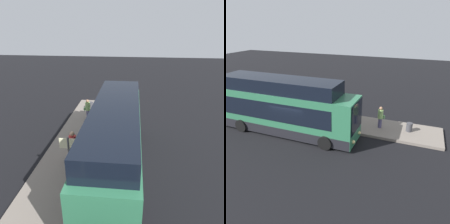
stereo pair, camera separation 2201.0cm
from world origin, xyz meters
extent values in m
plane|color=black|center=(0.00, 0.00, 0.00)|extent=(80.00, 80.00, 0.00)
cube|color=slate|center=(0.00, 3.16, 0.10)|extent=(20.00, 3.11, 0.20)
cube|color=#2D704C|center=(-0.80, 0.24, 1.66)|extent=(10.56, 2.40, 2.99)
cube|color=black|center=(-0.80, 0.24, 0.52)|extent=(10.51, 2.42, 0.70)
cube|color=black|center=(-1.06, 0.24, 2.02)|extent=(8.66, 2.43, 1.32)
cube|color=black|center=(4.50, 0.24, 2.10)|extent=(0.06, 2.12, 1.92)
sphere|color=#F9E58C|center=(4.52, 0.90, 0.62)|extent=(0.24, 0.24, 0.24)
sphere|color=#F9E58C|center=(4.52, -0.42, 0.62)|extent=(0.24, 0.24, 0.24)
cylinder|color=black|center=(2.79, 1.44, 0.47)|extent=(0.95, 0.30, 0.95)
cylinder|color=black|center=(2.79, -0.96, 0.47)|extent=(0.95, 0.30, 0.95)
cylinder|color=black|center=(-4.07, 1.44, 0.47)|extent=(0.95, 0.30, 0.95)
cylinder|color=black|center=(-4.07, -0.96, 0.47)|extent=(0.95, 0.30, 0.95)
cube|color=black|center=(-1.22, 0.24, 3.62)|extent=(8.98, 2.21, 0.92)
cylinder|color=#4C476B|center=(5.50, 3.09, 0.58)|extent=(0.38, 0.38, 0.76)
cylinder|color=#8CB766|center=(5.50, 3.09, 1.30)|extent=(0.54, 0.54, 0.66)
sphere|color=#9E7051|center=(5.50, 3.09, 1.75)|extent=(0.25, 0.25, 0.25)
cube|color=#598C59|center=(5.67, 3.34, 1.01)|extent=(0.31, 0.27, 0.24)
cylinder|color=#4C476B|center=(3.11, 2.18, 0.56)|extent=(0.38, 0.38, 0.72)
cylinder|color=#BF3333|center=(3.11, 2.18, 1.23)|extent=(0.54, 0.54, 0.63)
sphere|color=tan|center=(3.11, 2.18, 1.66)|extent=(0.23, 0.23, 0.23)
cube|color=#598C59|center=(3.42, 2.27, 0.97)|extent=(0.21, 0.31, 0.24)
cylinder|color=#2D2D33|center=(-0.30, 2.77, 0.62)|extent=(0.39, 0.39, 0.85)
cylinder|color=#BF3333|center=(-0.30, 2.77, 1.42)|extent=(0.56, 0.56, 0.74)
sphere|color=tan|center=(-0.30, 2.77, 1.92)|extent=(0.28, 0.28, 0.28)
cube|color=black|center=(-0.44, 2.50, 1.10)|extent=(0.31, 0.25, 0.24)
cube|color=beige|center=(0.29, 3.08, 0.56)|extent=(0.45, 0.27, 0.72)
cylinder|color=black|center=(0.29, 3.08, 1.04)|extent=(0.02, 0.02, 0.24)
cylinder|color=#4C4C51|center=(-2.18, 2.39, 1.48)|extent=(0.10, 0.10, 2.57)
cube|color=beige|center=(-2.18, 2.39, 2.45)|extent=(0.04, 0.86, 0.54)
cylinder|color=#3F3F44|center=(7.64, 3.26, 0.52)|extent=(0.44, 0.44, 0.65)
camera|label=1|loc=(-10.78, -0.55, 7.81)|focal=35.00mm
camera|label=2|loc=(8.04, -11.96, 7.67)|focal=35.00mm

